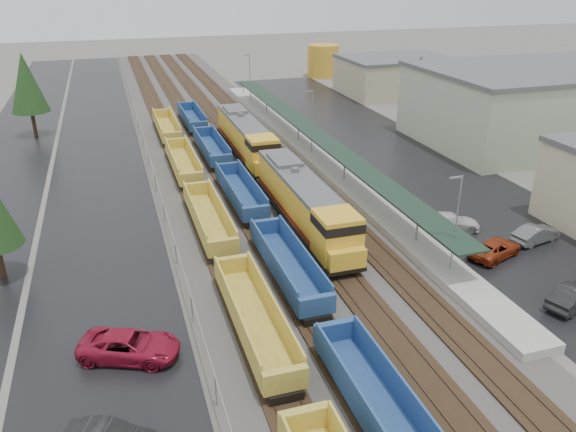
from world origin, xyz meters
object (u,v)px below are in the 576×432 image
at_px(well_string_blue, 261,224).
at_px(storage_tank, 323,61).
at_px(locomotive_lead, 305,203).
at_px(well_string_yellow, 228,260).
at_px(parked_car_west_c, 130,346).
at_px(parked_car_east_a, 574,296).
at_px(locomotive_trail, 247,138).
at_px(parked_car_east_b, 495,249).
at_px(parked_car_east_c, 450,222).
at_px(parked_car_east_e, 536,234).

distance_m(well_string_blue, storage_tank, 75.98).
bearing_deg(locomotive_lead, storage_tank, 67.89).
height_order(well_string_yellow, storage_tank, storage_tank).
relative_size(parked_car_west_c, parked_car_east_a, 1.23).
xyz_separation_m(locomotive_trail, well_string_blue, (-4.00, -21.10, -1.33)).
bearing_deg(parked_car_west_c, parked_car_east_b, -58.96).
relative_size(well_string_blue, parked_car_west_c, 15.15).
height_order(well_string_blue, parked_car_west_c, well_string_blue).
relative_size(locomotive_trail, parked_car_east_a, 4.30).
distance_m(well_string_blue, parked_car_east_b, 19.04).
distance_m(locomotive_lead, parked_car_west_c, 20.63).
bearing_deg(locomotive_trail, parked_car_east_c, -64.23).
xyz_separation_m(parked_car_west_c, parked_car_east_a, (28.83, -3.44, -0.03)).
bearing_deg(parked_car_east_a, locomotive_lead, 17.37).
xyz_separation_m(storage_tank, parked_car_east_b, (-15.30, -78.11, -2.50)).
relative_size(parked_car_west_c, parked_car_east_b, 1.18).
distance_m(parked_car_east_a, parked_car_east_b, 7.63).
xyz_separation_m(well_string_yellow, parked_car_east_a, (21.29, -11.37, -0.34)).
relative_size(well_string_yellow, parked_car_east_c, 17.98).
relative_size(well_string_blue, storage_tank, 13.89).
height_order(storage_tank, parked_car_east_e, storage_tank).
bearing_deg(well_string_blue, locomotive_lead, 1.49).
bearing_deg(locomotive_lead, parked_car_east_a, -51.84).
xyz_separation_m(locomotive_lead, parked_car_east_e, (17.48, -8.15, -1.72)).
xyz_separation_m(locomotive_lead, well_string_blue, (-4.00, -0.10, -1.33)).
bearing_deg(parked_car_east_c, locomotive_lead, 90.28).
relative_size(locomotive_trail, parked_car_east_c, 3.98).
bearing_deg(parked_car_east_a, parked_car_east_c, -15.19).
xyz_separation_m(locomotive_lead, locomotive_trail, (0.00, 21.00, 0.00)).
xyz_separation_m(locomotive_lead, parked_car_east_b, (12.66, -9.31, -1.77)).
distance_m(well_string_yellow, well_string_blue, 6.75).
xyz_separation_m(locomotive_trail, parked_car_east_c, (12.01, -24.88, -1.71)).
bearing_deg(parked_car_east_e, storage_tank, -20.21).
xyz_separation_m(parked_car_east_a, parked_car_east_e, (4.19, 8.76, -0.05)).
xyz_separation_m(well_string_blue, parked_car_east_a, (17.29, -16.81, -0.34)).
xyz_separation_m(locomotive_trail, parked_car_west_c, (-15.54, -34.47, -1.65)).
bearing_deg(storage_tank, parked_car_west_c, -117.87).
distance_m(storage_tank, parked_car_east_b, 79.63).
height_order(well_string_blue, parked_car_east_c, well_string_blue).
relative_size(locomotive_trail, well_string_blue, 0.23).
height_order(well_string_blue, parked_car_east_e, well_string_blue).
distance_m(locomotive_trail, well_string_yellow, 27.76).
height_order(locomotive_lead, parked_car_east_a, locomotive_lead).
bearing_deg(locomotive_lead, parked_car_east_c, -17.90).
height_order(parked_car_east_a, parked_car_east_b, parked_car_east_a).
height_order(locomotive_trail, parked_car_east_c, locomotive_trail).
distance_m(parked_car_east_b, parked_car_east_e, 4.96).
bearing_deg(well_string_yellow, parked_car_east_b, -10.33).
xyz_separation_m(locomotive_trail, parked_car_east_e, (17.48, -29.15, -1.72)).
distance_m(parked_car_east_b, parked_car_east_c, 5.47).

